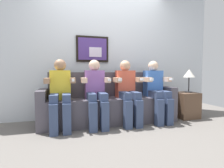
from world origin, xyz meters
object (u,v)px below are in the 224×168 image
at_px(person_leftmost, 60,91).
at_px(person_left_center, 96,90).
at_px(table_lamp, 189,74).
at_px(person_right_center, 127,89).
at_px(side_table_right, 186,105).
at_px(couch, 109,105).
at_px(person_rightmost, 156,88).

distance_m(person_leftmost, person_left_center, 0.56).
bearing_deg(person_left_center, table_lamp, 1.64).
distance_m(person_leftmost, person_right_center, 1.12).
xyz_separation_m(person_right_center, side_table_right, (1.26, 0.06, -0.36)).
relative_size(couch, person_right_center, 2.15).
height_order(person_leftmost, table_lamp, person_leftmost).
bearing_deg(person_left_center, person_right_center, -0.05).
xyz_separation_m(person_leftmost, person_rightmost, (1.68, -0.00, 0.00)).
distance_m(couch, side_table_right, 1.55).
bearing_deg(person_rightmost, table_lamp, 4.10).
distance_m(couch, table_lamp, 1.69).
bearing_deg(person_right_center, person_leftmost, 179.98).
relative_size(person_right_center, table_lamp, 2.41).
xyz_separation_m(couch, table_lamp, (1.59, -0.11, 0.55)).
xyz_separation_m(couch, person_right_center, (0.28, -0.17, 0.29)).
height_order(couch, table_lamp, table_lamp).
height_order(person_leftmost, person_rightmost, same).
bearing_deg(person_left_center, person_leftmost, 180.00).
bearing_deg(couch, side_table_right, -3.98).
height_order(person_right_center, person_rightmost, same).
bearing_deg(person_rightmost, couch, 168.63).
bearing_deg(table_lamp, person_leftmost, -178.74).
distance_m(couch, person_rightmost, 0.91).
relative_size(couch, side_table_right, 4.77).
bearing_deg(person_leftmost, table_lamp, 1.26).
xyz_separation_m(couch, person_leftmost, (-0.84, -0.17, 0.29)).
height_order(person_left_center, side_table_right, person_left_center).
bearing_deg(person_right_center, side_table_right, 2.79).
xyz_separation_m(person_left_center, person_rightmost, (1.12, -0.00, 0.00)).
distance_m(person_left_center, table_lamp, 1.89).
relative_size(person_left_center, person_right_center, 1.00).
bearing_deg(table_lamp, side_table_right, 171.18).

